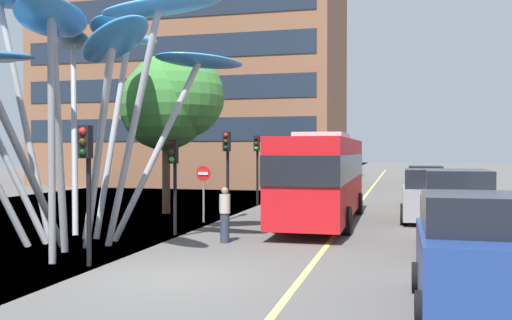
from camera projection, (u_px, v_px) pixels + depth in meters
The scene contains 16 objects.
ground at pixel (145, 277), 12.95m from camera, with size 120.00×240.00×0.10m.
red_bus at pixel (322, 174), 22.29m from camera, with size 2.76×10.94×3.53m.
leaf_sculpture at pixel (69, 52), 17.33m from camera, with size 9.98×11.72×8.33m.
traffic_light_kerb_near at pixel (86, 164), 13.84m from camera, with size 0.28×0.42×3.46m.
traffic_light_kerb_far at pixel (174, 166), 18.98m from camera, with size 0.28×0.42×3.21m.
traffic_light_island_mid at pixel (227, 156), 23.12m from camera, with size 0.28×0.42×3.61m.
traffic_light_opposite at pixel (257, 155), 29.38m from camera, with size 0.28×0.42×3.61m.
car_parked_near at pixel (473, 256), 10.02m from camera, with size 2.04×3.85×2.09m.
car_parked_mid at pixel (457, 214), 15.79m from camera, with size 2.04×4.35×2.32m.
car_parked_far at pixel (427, 197), 22.55m from camera, with size 2.08×3.84×2.10m.
car_side_street at pixel (425, 187), 29.50m from camera, with size 2.00×4.21×2.05m.
street_lamp at pixel (64, 82), 14.14m from camera, with size 1.54×0.44×7.12m.
tree_pavement_near at pixel (171, 98), 25.39m from camera, with size 5.00×5.40×7.37m.
pedestrian at pixel (225, 215), 17.49m from camera, with size 0.34×0.34×1.72m.
no_entry_sign at pixel (203, 184), 22.40m from camera, with size 0.60×0.12×2.24m.
backdrop_building at pixel (198, 61), 48.79m from camera, with size 24.05×14.59×21.11m.
Camera 1 is at (5.04, -11.86, 2.86)m, focal length 39.79 mm.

